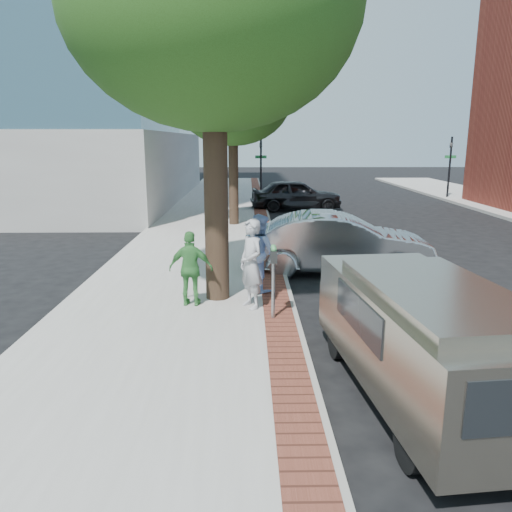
{
  "coord_description": "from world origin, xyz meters",
  "views": [
    {
      "loc": [
        0.08,
        -8.83,
        3.6
      ],
      "look_at": [
        0.25,
        1.47,
        1.2
      ],
      "focal_mm": 35.0,
      "sensor_mm": 36.0,
      "label": 1
    }
  ],
  "objects_px": {
    "person_officer": "(260,252)",
    "person_green": "(191,269)",
    "van": "(420,331)",
    "parking_meter": "(273,267)",
    "bg_car": "(296,195)",
    "sedan_silver": "(338,243)",
    "person_gray": "(251,264)"
  },
  "relations": [
    {
      "from": "parking_meter",
      "to": "person_green",
      "type": "height_order",
      "value": "person_green"
    },
    {
      "from": "parking_meter",
      "to": "bg_car",
      "type": "bearing_deg",
      "value": 83.06
    },
    {
      "from": "person_gray",
      "to": "person_officer",
      "type": "height_order",
      "value": "person_gray"
    },
    {
      "from": "person_officer",
      "to": "person_green",
      "type": "distance_m",
      "value": 1.85
    },
    {
      "from": "van",
      "to": "parking_meter",
      "type": "bearing_deg",
      "value": 119.07
    },
    {
      "from": "sedan_silver",
      "to": "person_officer",
      "type": "bearing_deg",
      "value": 137.55
    },
    {
      "from": "van",
      "to": "person_green",
      "type": "bearing_deg",
      "value": 129.32
    },
    {
      "from": "parking_meter",
      "to": "person_gray",
      "type": "distance_m",
      "value": 0.8
    },
    {
      "from": "parking_meter",
      "to": "person_gray",
      "type": "bearing_deg",
      "value": 122.58
    },
    {
      "from": "person_officer",
      "to": "van",
      "type": "distance_m",
      "value": 5.19
    },
    {
      "from": "parking_meter",
      "to": "bg_car",
      "type": "xyz_separation_m",
      "value": [
        2.04,
        16.79,
        -0.4
      ]
    },
    {
      "from": "sedan_silver",
      "to": "van",
      "type": "distance_m",
      "value": 6.79
    },
    {
      "from": "person_green",
      "to": "van",
      "type": "relative_size",
      "value": 0.33
    },
    {
      "from": "person_officer",
      "to": "bg_car",
      "type": "distance_m",
      "value": 15.02
    },
    {
      "from": "person_officer",
      "to": "person_gray",
      "type": "bearing_deg",
      "value": 139.08
    },
    {
      "from": "person_gray",
      "to": "van",
      "type": "xyz_separation_m",
      "value": [
        2.36,
        -3.45,
        -0.13
      ]
    },
    {
      "from": "person_green",
      "to": "van",
      "type": "xyz_separation_m",
      "value": [
        3.63,
        -3.62,
        0.01
      ]
    },
    {
      "from": "van",
      "to": "bg_car",
      "type": "bearing_deg",
      "value": 83.89
    },
    {
      "from": "parking_meter",
      "to": "person_officer",
      "type": "height_order",
      "value": "person_officer"
    },
    {
      "from": "person_green",
      "to": "bg_car",
      "type": "height_order",
      "value": "person_green"
    },
    {
      "from": "person_officer",
      "to": "person_green",
      "type": "relative_size",
      "value": 1.12
    },
    {
      "from": "parking_meter",
      "to": "person_green",
      "type": "bearing_deg",
      "value": 153.63
    },
    {
      "from": "person_officer",
      "to": "van",
      "type": "relative_size",
      "value": 0.37
    },
    {
      "from": "sedan_silver",
      "to": "person_gray",
      "type": "bearing_deg",
      "value": 148.55
    },
    {
      "from": "person_green",
      "to": "bg_car",
      "type": "bearing_deg",
      "value": -97.42
    },
    {
      "from": "person_gray",
      "to": "van",
      "type": "distance_m",
      "value": 4.18
    },
    {
      "from": "person_gray",
      "to": "van",
      "type": "bearing_deg",
      "value": 5.24
    },
    {
      "from": "person_gray",
      "to": "person_green",
      "type": "bearing_deg",
      "value": -126.86
    },
    {
      "from": "person_officer",
      "to": "person_green",
      "type": "height_order",
      "value": "person_officer"
    },
    {
      "from": "person_officer",
      "to": "person_green",
      "type": "xyz_separation_m",
      "value": [
        -1.48,
        -1.1,
        -0.1
      ]
    },
    {
      "from": "bg_car",
      "to": "van",
      "type": "distance_m",
      "value": 19.57
    },
    {
      "from": "parking_meter",
      "to": "person_officer",
      "type": "distance_m",
      "value": 1.96
    }
  ]
}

